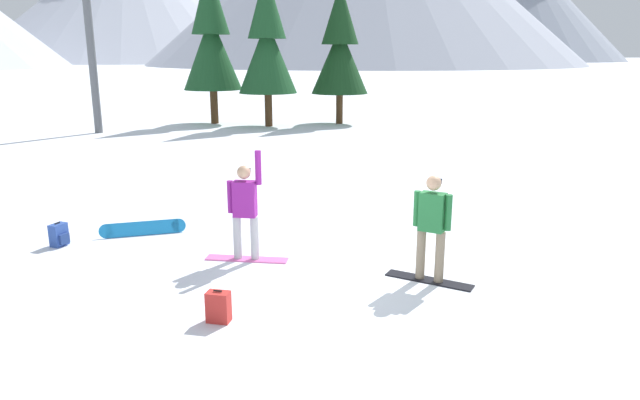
{
  "coord_description": "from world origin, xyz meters",
  "views": [
    {
      "loc": [
        -2.29,
        -8.24,
        3.64
      ],
      "look_at": [
        0.1,
        1.78,
        1.0
      ],
      "focal_mm": 32.17,
      "sensor_mm": 36.0,
      "label": 1
    }
  ],
  "objects_px": {
    "snowboarder_foreground": "(432,226)",
    "pine_tree_broad": "(211,38)",
    "snowboarder_midground": "(245,209)",
    "backpack_red": "(219,307)",
    "loose_snowboard_far_spare": "(143,228)",
    "backpack_blue": "(59,235)",
    "pine_tree_slender": "(267,42)",
    "pine_tree_short": "(340,48)"
  },
  "relations": [
    {
      "from": "loose_snowboard_far_spare",
      "to": "backpack_blue",
      "type": "relative_size",
      "value": 3.66
    },
    {
      "from": "loose_snowboard_far_spare",
      "to": "snowboarder_foreground",
      "type": "bearing_deg",
      "value": -37.84
    },
    {
      "from": "snowboarder_foreground",
      "to": "pine_tree_broad",
      "type": "bearing_deg",
      "value": 95.35
    },
    {
      "from": "loose_snowboard_far_spare",
      "to": "snowboarder_midground",
      "type": "bearing_deg",
      "value": -45.8
    },
    {
      "from": "loose_snowboard_far_spare",
      "to": "pine_tree_slender",
      "type": "height_order",
      "value": "pine_tree_slender"
    },
    {
      "from": "snowboarder_midground",
      "to": "backpack_red",
      "type": "bearing_deg",
      "value": -105.21
    },
    {
      "from": "snowboarder_midground",
      "to": "pine_tree_broad",
      "type": "bearing_deg",
      "value": 88.22
    },
    {
      "from": "pine_tree_short",
      "to": "snowboarder_midground",
      "type": "bearing_deg",
      "value": -109.89
    },
    {
      "from": "pine_tree_broad",
      "to": "snowboarder_foreground",
      "type": "bearing_deg",
      "value": -84.65
    },
    {
      "from": "loose_snowboard_far_spare",
      "to": "backpack_blue",
      "type": "height_order",
      "value": "backpack_blue"
    },
    {
      "from": "loose_snowboard_far_spare",
      "to": "pine_tree_slender",
      "type": "xyz_separation_m",
      "value": [
        5.2,
        17.42,
        4.01
      ]
    },
    {
      "from": "backpack_red",
      "to": "pine_tree_broad",
      "type": "height_order",
      "value": "pine_tree_broad"
    },
    {
      "from": "pine_tree_broad",
      "to": "pine_tree_slender",
      "type": "relative_size",
      "value": 1.06
    },
    {
      "from": "snowboarder_foreground",
      "to": "loose_snowboard_far_spare",
      "type": "height_order",
      "value": "snowboarder_foreground"
    },
    {
      "from": "snowboarder_foreground",
      "to": "pine_tree_slender",
      "type": "relative_size",
      "value": 0.23
    },
    {
      "from": "snowboarder_midground",
      "to": "backpack_red",
      "type": "distance_m",
      "value": 2.58
    },
    {
      "from": "snowboarder_foreground",
      "to": "pine_tree_slender",
      "type": "height_order",
      "value": "pine_tree_slender"
    },
    {
      "from": "pine_tree_broad",
      "to": "pine_tree_short",
      "type": "distance_m",
      "value": 6.67
    },
    {
      "from": "snowboarder_midground",
      "to": "loose_snowboard_far_spare",
      "type": "distance_m",
      "value": 2.87
    },
    {
      "from": "snowboarder_foreground",
      "to": "pine_tree_slender",
      "type": "bearing_deg",
      "value": 88.71
    },
    {
      "from": "backpack_red",
      "to": "pine_tree_broad",
      "type": "bearing_deg",
      "value": 86.83
    },
    {
      "from": "snowboarder_midground",
      "to": "pine_tree_slender",
      "type": "xyz_separation_m",
      "value": [
        3.29,
        19.39,
        3.21
      ]
    },
    {
      "from": "backpack_red",
      "to": "pine_tree_slender",
      "type": "xyz_separation_m",
      "value": [
        3.93,
        21.77,
        3.94
      ]
    },
    {
      "from": "pine_tree_broad",
      "to": "pine_tree_slender",
      "type": "bearing_deg",
      "value": -35.83
    },
    {
      "from": "pine_tree_short",
      "to": "pine_tree_slender",
      "type": "bearing_deg",
      "value": -175.87
    },
    {
      "from": "backpack_red",
      "to": "pine_tree_slender",
      "type": "relative_size",
      "value": 0.06
    },
    {
      "from": "snowboarder_midground",
      "to": "backpack_red",
      "type": "xyz_separation_m",
      "value": [
        -0.65,
        -2.38,
        -0.74
      ]
    },
    {
      "from": "backpack_red",
      "to": "pine_tree_broad",
      "type": "relative_size",
      "value": 0.06
    },
    {
      "from": "loose_snowboard_far_spare",
      "to": "backpack_blue",
      "type": "distance_m",
      "value": 1.58
    },
    {
      "from": "backpack_blue",
      "to": "pine_tree_slender",
      "type": "height_order",
      "value": "pine_tree_slender"
    },
    {
      "from": "pine_tree_slender",
      "to": "pine_tree_short",
      "type": "relative_size",
      "value": 1.06
    },
    {
      "from": "snowboarder_midground",
      "to": "backpack_blue",
      "type": "height_order",
      "value": "snowboarder_midground"
    },
    {
      "from": "pine_tree_short",
      "to": "pine_tree_broad",
      "type": "bearing_deg",
      "value": 165.91
    },
    {
      "from": "snowboarder_midground",
      "to": "pine_tree_broad",
      "type": "relative_size",
      "value": 0.25
    },
    {
      "from": "snowboarder_foreground",
      "to": "backpack_blue",
      "type": "bearing_deg",
      "value": 152.0
    },
    {
      "from": "snowboarder_midground",
      "to": "snowboarder_foreground",
      "type": "bearing_deg",
      "value": -31.2
    },
    {
      "from": "snowboarder_foreground",
      "to": "backpack_blue",
      "type": "xyz_separation_m",
      "value": [
        -6.27,
        3.33,
        -0.73
      ]
    },
    {
      "from": "pine_tree_slender",
      "to": "pine_tree_short",
      "type": "height_order",
      "value": "pine_tree_slender"
    },
    {
      "from": "snowboarder_midground",
      "to": "loose_snowboard_far_spare",
      "type": "height_order",
      "value": "snowboarder_midground"
    },
    {
      "from": "snowboarder_midground",
      "to": "pine_tree_broad",
      "type": "height_order",
      "value": "pine_tree_broad"
    },
    {
      "from": "loose_snowboard_far_spare",
      "to": "pine_tree_broad",
      "type": "height_order",
      "value": "pine_tree_broad"
    },
    {
      "from": "loose_snowboard_far_spare",
      "to": "pine_tree_broad",
      "type": "relative_size",
      "value": 0.21
    }
  ]
}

